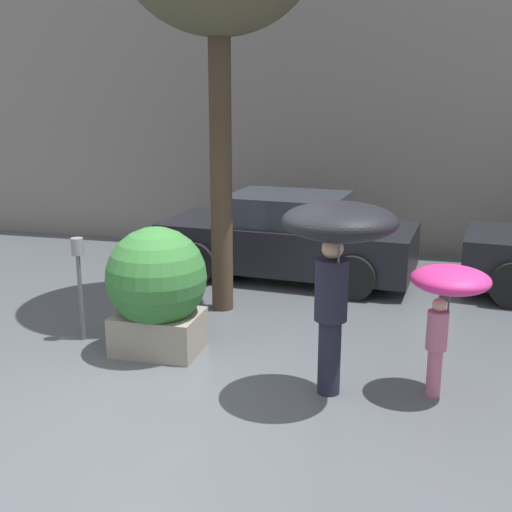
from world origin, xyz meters
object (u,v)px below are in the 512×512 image
Objects in this scene: person_adult at (338,242)px; person_child at (448,291)px; parked_car_near at (288,238)px; planter_box at (157,287)px; parking_meter at (79,267)px.

person_adult reaches higher than person_child.
parked_car_near is (-1.26, 4.03, -0.93)m from person_adult.
planter_box is at bearing 171.68° from parked_car_near.
planter_box is 3.11m from person_child.
parking_meter is at bearing 174.44° from planter_box.
person_child is (1.01, 0.31, -0.48)m from person_adult.
person_child is 0.32× the size of parked_car_near.
person_child is (3.08, -0.36, 0.30)m from planter_box.
parking_meter is at bearing 156.71° from person_child.
person_adult is at bearing -157.39° from parked_car_near.
planter_box is at bearing -138.51° from person_adult.
parked_car_near is at bearing 166.61° from person_adult.
person_adult is 3.24m from parking_meter.
person_child reaches higher than parking_meter.
parked_car_near is at bearing 104.43° from person_child.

